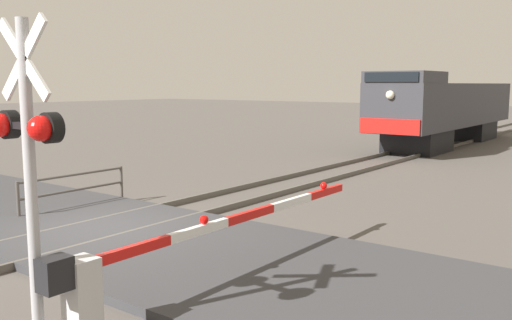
{
  "coord_description": "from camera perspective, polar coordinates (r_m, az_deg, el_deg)",
  "views": [
    {
      "loc": [
        9.51,
        -7.16,
        3.14
      ],
      "look_at": [
        1.1,
        3.99,
        1.24
      ],
      "focal_mm": 39.1,
      "sensor_mm": 36.0,
      "label": 1
    }
  ],
  "objects": [
    {
      "name": "crossing_gate",
      "position": [
        7.88,
        -10.73,
        -10.06
      ],
      "size": [
        0.36,
        7.03,
        1.17
      ],
      "color": "silver",
      "rests_on": "ground_plane"
    },
    {
      "name": "crossing_signal",
      "position": [
        6.81,
        -22.38,
        0.98
      ],
      "size": [
        1.18,
        0.33,
        3.89
      ],
      "color": "#ADADB2",
      "rests_on": "ground_plane"
    },
    {
      "name": "road_surface",
      "position": [
        12.3,
        -15.61,
        -6.97
      ],
      "size": [
        36.0,
        4.73,
        0.15
      ],
      "primitive_type": "cube",
      "color": "#38383A",
      "rests_on": "ground_plane"
    },
    {
      "name": "ground_plane",
      "position": [
        12.32,
        -15.6,
        -7.31
      ],
      "size": [
        160.0,
        160.0,
        0.0
      ],
      "primitive_type": "plane",
      "color": "#514C47"
    },
    {
      "name": "rail_track_right",
      "position": [
        11.75,
        -13.46,
        -7.58
      ],
      "size": [
        0.08,
        80.0,
        0.15
      ],
      "primitive_type": "cube",
      "color": "#59544C",
      "rests_on": "ground_plane"
    },
    {
      "name": "guard_railing",
      "position": [
        14.59,
        -18.13,
        -2.55
      ],
      "size": [
        0.08,
        3.05,
        0.95
      ],
      "color": "#4C4742",
      "rests_on": "ground_plane"
    },
    {
      "name": "rail_track_left",
      "position": [
        12.86,
        -17.57,
        -6.4
      ],
      "size": [
        0.08,
        80.0,
        0.15
      ],
      "primitive_type": "cube",
      "color": "#59544C",
      "rests_on": "ground_plane"
    },
    {
      "name": "locomotive",
      "position": [
        30.39,
        18.82,
        5.06
      ],
      "size": [
        2.78,
        14.6,
        3.69
      ],
      "color": "black",
      "rests_on": "ground_plane"
    }
  ]
}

